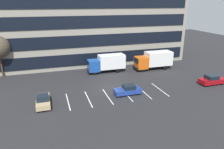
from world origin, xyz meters
TOP-DOWN VIEW (x-y plane):
  - ground_plane at (0.00, 0.00)m, footprint 120.00×120.00m
  - office_building at (0.00, 17.95)m, footprint 41.57×13.79m
  - lot_markings at (-0.00, -3.01)m, footprint 14.14×5.40m
  - box_truck_orange at (11.02, 6.74)m, footprint 7.54×2.50m
  - box_truck_blue at (1.63, 7.77)m, footprint 7.14×2.36m
  - sedan_maroon at (16.23, -3.52)m, footprint 4.32×1.81m
  - sedan_navy at (1.63, -3.17)m, footprint 3.94×1.65m
  - sedan_tan at (-10.17, -3.19)m, footprint 1.72×4.10m

SIDE VIEW (x-z plane):
  - ground_plane at x=0.00m, z-range 0.00..0.00m
  - lot_markings at x=0.00m, z-range 0.00..0.01m
  - sedan_navy at x=1.63m, z-range -0.04..1.37m
  - sedan_tan at x=-10.17m, z-range -0.04..1.43m
  - sedan_maroon at x=16.23m, z-range -0.04..1.50m
  - box_truck_blue at x=1.63m, z-range 0.21..3.52m
  - box_truck_orange at x=11.02m, z-range 0.22..3.71m
  - office_building at x=0.00m, z-range 0.00..18.00m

